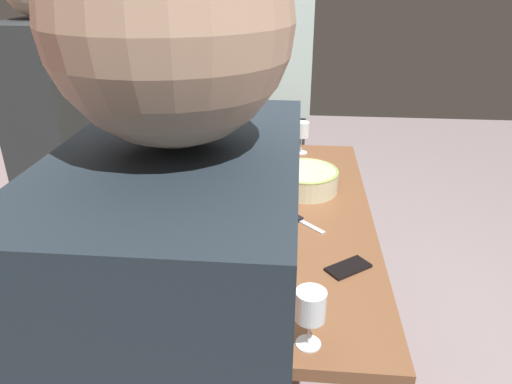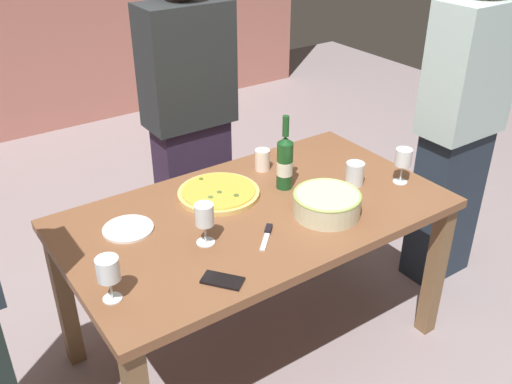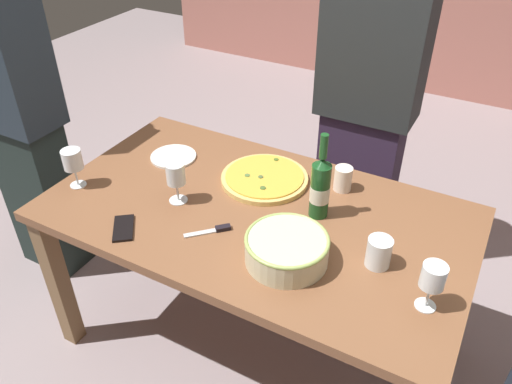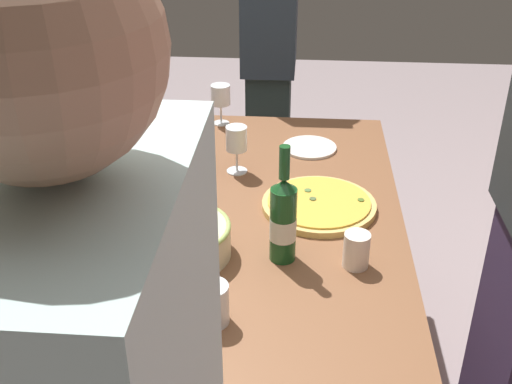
{
  "view_description": "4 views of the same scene",
  "coord_description": "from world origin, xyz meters",
  "px_view_note": "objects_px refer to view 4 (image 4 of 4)",
  "views": [
    {
      "loc": [
        -1.66,
        -0.15,
        1.62
      ],
      "look_at": [
        0.0,
        0.0,
        0.84
      ],
      "focal_mm": 33.45,
      "sensor_mm": 36.0,
      "label": 1
    },
    {
      "loc": [
        -1.16,
        -1.68,
        1.99
      ],
      "look_at": [
        0.0,
        0.0,
        0.84
      ],
      "focal_mm": 40.07,
      "sensor_mm": 36.0,
      "label": 2
    },
    {
      "loc": [
        0.73,
        -1.34,
        1.92
      ],
      "look_at": [
        0.0,
        0.0,
        0.84
      ],
      "focal_mm": 35.55,
      "sensor_mm": 36.0,
      "label": 3
    },
    {
      "loc": [
        1.67,
        0.13,
        1.77
      ],
      "look_at": [
        0.0,
        0.0,
        0.84
      ],
      "focal_mm": 44.9,
      "sensor_mm": 36.0,
      "label": 4
    }
  ],
  "objects_px": {
    "pizza_knife": "(201,200)",
    "wine_glass_near_pizza": "(147,332)",
    "wine_glass_far_left": "(221,96)",
    "cup_ceramic": "(212,304)",
    "person_guest_left": "(270,60)",
    "dining_table": "(256,242)",
    "serving_bowl": "(180,238)",
    "wine_bottle": "(283,219)",
    "cup_amber": "(356,250)",
    "pizza": "(319,204)",
    "wine_glass_by_bottle": "(237,141)",
    "cell_phone": "(173,159)",
    "side_plate": "(310,147)"
  },
  "relations": [
    {
      "from": "pizza_knife",
      "to": "wine_glass_near_pizza",
      "type": "bearing_deg",
      "value": 0.65
    },
    {
      "from": "wine_glass_far_left",
      "to": "cup_ceramic",
      "type": "relative_size",
      "value": 1.55
    },
    {
      "from": "wine_glass_far_left",
      "to": "person_guest_left",
      "type": "relative_size",
      "value": 0.1
    },
    {
      "from": "dining_table",
      "to": "serving_bowl",
      "type": "height_order",
      "value": "serving_bowl"
    },
    {
      "from": "wine_bottle",
      "to": "cup_amber",
      "type": "bearing_deg",
      "value": 84.16
    },
    {
      "from": "dining_table",
      "to": "serving_bowl",
      "type": "distance_m",
      "value": 0.33
    },
    {
      "from": "wine_glass_near_pizza",
      "to": "pizza",
      "type": "bearing_deg",
      "value": 153.81
    },
    {
      "from": "serving_bowl",
      "to": "person_guest_left",
      "type": "relative_size",
      "value": 0.17
    },
    {
      "from": "wine_glass_by_bottle",
      "to": "cup_ceramic",
      "type": "bearing_deg",
      "value": 1.73
    },
    {
      "from": "cell_phone",
      "to": "pizza_knife",
      "type": "height_order",
      "value": "pizza_knife"
    },
    {
      "from": "wine_glass_by_bottle",
      "to": "wine_glass_far_left",
      "type": "relative_size",
      "value": 1.03
    },
    {
      "from": "dining_table",
      "to": "pizza_knife",
      "type": "height_order",
      "value": "pizza_knife"
    },
    {
      "from": "wine_glass_by_bottle",
      "to": "person_guest_left",
      "type": "xyz_separation_m",
      "value": [
        -0.92,
        0.06,
        -0.0
      ]
    },
    {
      "from": "serving_bowl",
      "to": "cell_phone",
      "type": "relative_size",
      "value": 1.95
    },
    {
      "from": "wine_glass_near_pizza",
      "to": "cell_phone",
      "type": "xyz_separation_m",
      "value": [
        -1.04,
        -0.15,
        -0.12
      ]
    },
    {
      "from": "side_plate",
      "to": "pizza_knife",
      "type": "height_order",
      "value": "pizza_knife"
    },
    {
      "from": "wine_glass_by_bottle",
      "to": "cup_amber",
      "type": "xyz_separation_m",
      "value": [
        0.53,
        0.38,
        -0.07
      ]
    },
    {
      "from": "dining_table",
      "to": "person_guest_left",
      "type": "relative_size",
      "value": 0.95
    },
    {
      "from": "wine_bottle",
      "to": "cell_phone",
      "type": "height_order",
      "value": "wine_bottle"
    },
    {
      "from": "wine_glass_near_pizza",
      "to": "pizza_knife",
      "type": "relative_size",
      "value": 1.21
    },
    {
      "from": "wine_glass_far_left",
      "to": "person_guest_left",
      "type": "height_order",
      "value": "person_guest_left"
    },
    {
      "from": "cup_amber",
      "to": "person_guest_left",
      "type": "height_order",
      "value": "person_guest_left"
    },
    {
      "from": "cup_ceramic",
      "to": "side_plate",
      "type": "height_order",
      "value": "cup_ceramic"
    },
    {
      "from": "pizza",
      "to": "cell_phone",
      "type": "distance_m",
      "value": 0.6
    },
    {
      "from": "wine_glass_far_left",
      "to": "pizza_knife",
      "type": "height_order",
      "value": "wine_glass_far_left"
    },
    {
      "from": "cell_phone",
      "to": "pizza_knife",
      "type": "bearing_deg",
      "value": -11.03
    },
    {
      "from": "dining_table",
      "to": "cup_ceramic",
      "type": "bearing_deg",
      "value": -7.62
    },
    {
      "from": "dining_table",
      "to": "side_plate",
      "type": "distance_m",
      "value": 0.54
    },
    {
      "from": "pizza",
      "to": "cell_phone",
      "type": "height_order",
      "value": "pizza"
    },
    {
      "from": "wine_bottle",
      "to": "wine_glass_far_left",
      "type": "distance_m",
      "value": 0.97
    },
    {
      "from": "cup_ceramic",
      "to": "person_guest_left",
      "type": "bearing_deg",
      "value": 178.89
    },
    {
      "from": "wine_glass_by_bottle",
      "to": "cup_ceramic",
      "type": "xyz_separation_m",
      "value": [
        0.79,
        0.02,
        -0.06
      ]
    },
    {
      "from": "serving_bowl",
      "to": "wine_glass_near_pizza",
      "type": "xyz_separation_m",
      "value": [
        0.46,
        0.02,
        0.07
      ]
    },
    {
      "from": "wine_glass_far_left",
      "to": "pizza_knife",
      "type": "bearing_deg",
      "value": 1.49
    },
    {
      "from": "wine_bottle",
      "to": "person_guest_left",
      "type": "distance_m",
      "value": 1.44
    },
    {
      "from": "serving_bowl",
      "to": "wine_bottle",
      "type": "xyz_separation_m",
      "value": [
        -0.0,
        0.28,
        0.07
      ]
    },
    {
      "from": "serving_bowl",
      "to": "pizza_knife",
      "type": "xyz_separation_m",
      "value": [
        -0.29,
        0.01,
        -0.05
      ]
    },
    {
      "from": "wine_glass_far_left",
      "to": "cup_ceramic",
      "type": "xyz_separation_m",
      "value": [
        1.21,
        0.13,
        -0.07
      ]
    },
    {
      "from": "side_plate",
      "to": "dining_table",
      "type": "bearing_deg",
      "value": -17.78
    },
    {
      "from": "side_plate",
      "to": "wine_glass_near_pizza",
      "type": "bearing_deg",
      "value": -15.81
    },
    {
      "from": "cup_amber",
      "to": "side_plate",
      "type": "bearing_deg",
      "value": -170.2
    },
    {
      "from": "dining_table",
      "to": "side_plate",
      "type": "height_order",
      "value": "side_plate"
    },
    {
      "from": "wine_bottle",
      "to": "wine_glass_far_left",
      "type": "xyz_separation_m",
      "value": [
        -0.93,
        -0.29,
        -0.01
      ]
    },
    {
      "from": "cup_amber",
      "to": "wine_glass_near_pizza",
      "type": "bearing_deg",
      "value": -46.24
    },
    {
      "from": "pizza",
      "to": "cup_ceramic",
      "type": "distance_m",
      "value": 0.62
    },
    {
      "from": "wine_glass_near_pizza",
      "to": "person_guest_left",
      "type": "bearing_deg",
      "value": 175.77
    },
    {
      "from": "cup_ceramic",
      "to": "person_guest_left",
      "type": "height_order",
      "value": "person_guest_left"
    },
    {
      "from": "wine_glass_near_pizza",
      "to": "pizza_knife",
      "type": "xyz_separation_m",
      "value": [
        -0.75,
        -0.01,
        -0.11
      ]
    },
    {
      "from": "cell_phone",
      "to": "person_guest_left",
      "type": "height_order",
      "value": "person_guest_left"
    },
    {
      "from": "wine_glass_by_bottle",
      "to": "cell_phone",
      "type": "xyz_separation_m",
      "value": [
        -0.07,
        -0.24,
        -0.11
      ]
    }
  ]
}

